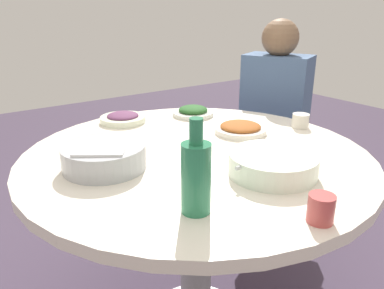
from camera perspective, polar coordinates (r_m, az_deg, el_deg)
The scene contains 11 objects.
round_dining_table at distance 1.39m, azimuth 0.65°, elevation -5.88°, with size 1.22×1.22×0.77m.
rice_bowl at distance 1.23m, azimuth -13.02°, elevation -1.71°, with size 0.26×0.26×0.08m.
soup_bowl at distance 1.18m, azimuth 12.01°, elevation -2.99°, with size 0.27×0.30×0.07m.
dish_greens at distance 1.78m, azimuth 0.16°, elevation 4.95°, with size 0.19×0.19×0.05m.
dish_stirfry at distance 1.55m, azimuth 7.27°, elevation 2.42°, with size 0.21×0.21×0.04m.
dish_eggplant at distance 1.71m, azimuth -10.32°, elevation 3.93°, with size 0.20×0.20×0.04m.
green_bottle at distance 0.93m, azimuth 0.60°, elevation -4.69°, with size 0.07×0.07×0.24m.
tea_cup_near at distance 0.96m, azimuth 18.77°, elevation -9.09°, with size 0.06×0.06×0.07m, color #BF4B49.
tea_cup_far at distance 1.67m, azimuth 15.96°, elevation 3.45°, with size 0.07×0.07×0.06m, color silver.
stool_for_diner_left at distance 2.31m, azimuth 11.37°, elevation -7.02°, with size 0.32×0.32×0.43m, color brown.
diner_left at distance 2.12m, azimuth 12.36°, elevation 5.96°, with size 0.43×0.44×0.76m.
Camera 1 is at (-1.01, 0.74, 1.26)m, focal length 35.57 mm.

